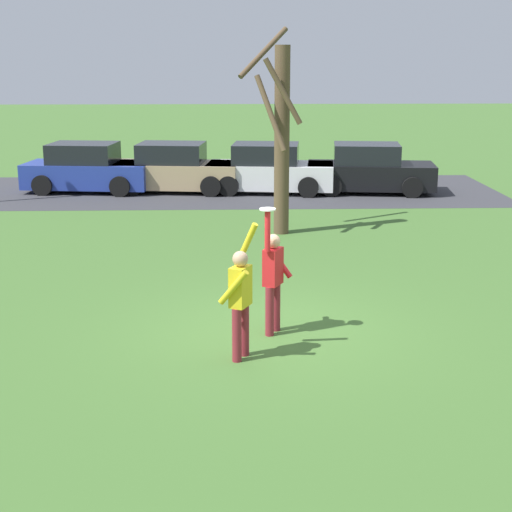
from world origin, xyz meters
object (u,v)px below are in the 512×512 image
bare_tree_tall (281,135)px  frisbee_disc (268,209)px  person_catcher (273,275)px  parked_car_blue (87,169)px  parked_car_black (369,170)px  parked_car_white (269,170)px  parked_car_tan (175,169)px  person_defender (240,295)px

bare_tree_tall → frisbee_disc: bearing=-95.2°
person_catcher → bare_tree_tall: size_ratio=0.41×
parked_car_blue → parked_car_black: (9.26, -0.50, 0.00)m
parked_car_blue → parked_car_black: 9.27m
parked_car_black → bare_tree_tall: (-3.31, -5.90, 1.76)m
parked_car_white → bare_tree_tall: bare_tree_tall is taller
person_catcher → parked_car_tan: person_catcher is taller
person_defender → parked_car_black: person_defender is taller
parked_car_blue → parked_car_black: same height
parked_car_tan → parked_car_black: bearing=3.1°
person_defender → parked_car_black: size_ratio=0.48×
parked_car_tan → person_defender: bearing=-75.6°
person_defender → parked_car_tan: (-1.95, 14.63, -0.25)m
parked_car_black → bare_tree_tall: size_ratio=0.84×
person_defender → parked_car_black: bearing=9.4°
person_catcher → parked_car_blue: (-5.38, 13.66, -0.25)m
parked_car_tan → person_catcher: bearing=-72.8°
parked_car_tan → parked_car_white: 3.10m
frisbee_disc → bare_tree_tall: (0.68, 7.46, 0.39)m
parked_car_tan → parked_car_white: size_ratio=1.00×
parked_car_black → parked_car_tan: bearing=-176.9°
person_defender → frisbee_disc: frisbee_disc is taller
frisbee_disc → parked_car_white: 13.60m
parked_car_tan → bare_tree_tall: size_ratio=0.84×
frisbee_disc → parked_car_white: bearing=87.0°
parked_car_blue → bare_tree_tall: (5.95, -6.40, 1.76)m
parked_car_tan → parked_car_black: (6.37, -0.41, 0.00)m
parked_car_tan → parked_car_white: bearing=2.1°
frisbee_disc → parked_car_blue: (-5.28, 13.86, -1.37)m
frisbee_disc → parked_car_blue: bearing=110.8°
person_defender → parked_car_blue: size_ratio=0.48×
parked_car_blue → parked_car_tan: 2.89m
person_defender → frisbee_disc: 1.47m
parked_car_white → frisbee_disc: bearing=-86.1°
parked_car_white → parked_car_blue: bearing=-176.5°
frisbee_disc → parked_car_tan: frisbee_disc is taller
person_catcher → parked_car_white: (0.60, 13.31, -0.25)m
person_defender → parked_car_white: (1.14, 14.38, -0.25)m
parked_car_blue → parked_car_black: size_ratio=1.00×
person_defender → bare_tree_tall: bare_tree_tall is taller
parked_car_blue → parked_car_white: size_ratio=1.00×
parked_car_tan → parked_car_black: same height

